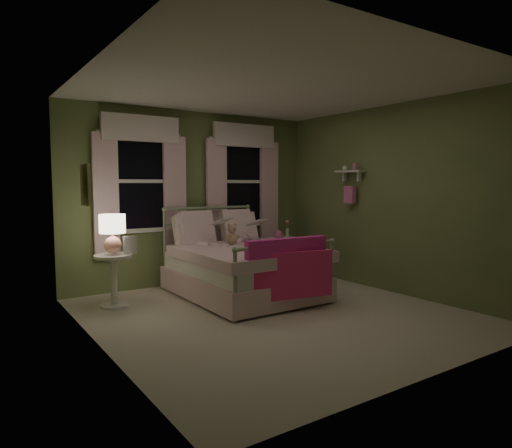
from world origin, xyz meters
TOP-DOWN VIEW (x-y plane):
  - room_shell at (0.00, 0.00)m, footprint 4.20×4.20m
  - bed at (0.14, 0.96)m, footprint 1.58×2.04m
  - pink_throw at (0.14, -0.07)m, footprint 1.10×0.26m
  - child_left at (-0.14, 1.38)m, footprint 0.33×0.26m
  - child_right at (0.42, 1.38)m, footprint 0.37×0.30m
  - book_left at (-0.14, 1.13)m, footprint 0.22×0.15m
  - book_right at (0.42, 1.13)m, footprint 0.22×0.15m
  - teddy_bear at (0.14, 1.22)m, footprint 0.23×0.18m
  - nightstand_left at (-1.47, 1.34)m, footprint 0.46×0.46m
  - table_lamp at (-1.47, 1.34)m, footprint 0.31×0.31m
  - book_nightstand at (-1.37, 1.26)m, footprint 0.20×0.25m
  - nightstand_right at (1.31, 1.58)m, footprint 0.50×0.40m
  - pink_toy at (1.21, 1.57)m, footprint 0.14×0.19m
  - bud_vase at (1.43, 1.63)m, footprint 0.06×0.06m
  - window_left at (-0.85, 2.03)m, footprint 1.34×0.13m
  - window_right at (0.85, 2.03)m, footprint 1.34×0.13m
  - wall_shelf at (1.90, 0.70)m, footprint 0.15×0.50m
  - framed_picture at (-1.95, 0.60)m, footprint 0.03×0.32m

SIDE VIEW (x-z plane):
  - bed at x=0.14m, z-range -0.21..0.98m
  - nightstand_left at x=-1.47m, z-range 0.09..0.74m
  - nightstand_right at x=1.31m, z-range 0.23..0.87m
  - pink_throw at x=0.14m, z-range 0.26..0.96m
  - book_nightstand at x=-1.37m, z-range 0.65..0.67m
  - pink_toy at x=1.21m, z-range 0.64..0.78m
  - bud_vase at x=1.43m, z-range 0.65..0.93m
  - teddy_bear at x=0.14m, z-range 0.64..0.94m
  - child_right at x=0.42m, z-range 0.57..1.27m
  - book_right at x=0.42m, z-range 0.79..1.05m
  - table_lamp at x=-1.47m, z-range 0.72..1.19m
  - book_left at x=-0.14m, z-range 0.83..1.09m
  - child_left at x=-0.14m, z-range 0.57..1.37m
  - room_shell at x=0.00m, z-range -0.80..3.40m
  - framed_picture at x=-1.95m, z-range 1.29..1.71m
  - wall_shelf at x=1.90m, z-range 1.22..1.82m
  - window_left at x=-0.85m, z-range 0.64..2.60m
  - window_right at x=0.85m, z-range 0.64..2.60m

